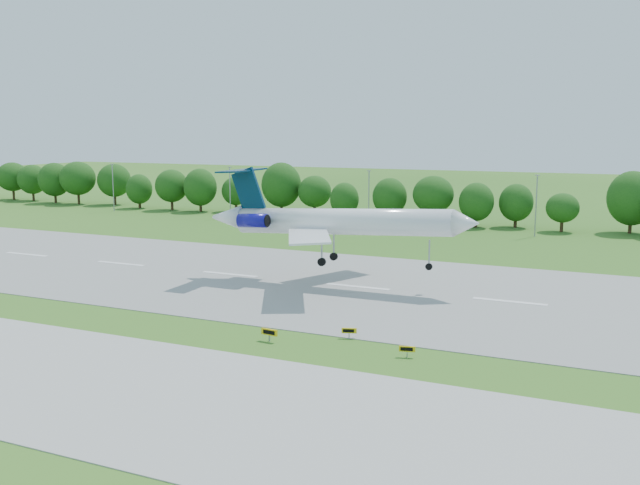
# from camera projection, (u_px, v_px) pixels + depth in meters

# --- Properties ---
(ground) EXTENTS (600.00, 600.00, 0.00)m
(ground) POSITION_uv_depth(u_px,v_px,m) (268.00, 336.00, 72.99)
(ground) COLOR #245616
(ground) RESTS_ON ground
(runway) EXTENTS (400.00, 45.00, 0.08)m
(runway) POSITION_uv_depth(u_px,v_px,m) (358.00, 287.00, 95.44)
(runway) COLOR gray
(runway) RESTS_ON ground
(taxiway) EXTENTS (400.00, 23.00, 0.08)m
(taxiway) POSITION_uv_depth(u_px,v_px,m) (160.00, 394.00, 56.81)
(taxiway) COLOR #ADADA8
(taxiway) RESTS_ON ground
(tree_line) EXTENTS (288.40, 8.40, 10.40)m
(tree_line) POSITION_uv_depth(u_px,v_px,m) (471.00, 198.00, 154.65)
(tree_line) COLOR #382314
(tree_line) RESTS_ON ground
(light_poles) EXTENTS (175.90, 0.25, 12.19)m
(light_poles) POSITION_uv_depth(u_px,v_px,m) (448.00, 201.00, 146.67)
(light_poles) COLOR gray
(light_poles) RESTS_ON ground
(airliner) EXTENTS (38.19, 27.85, 12.82)m
(airliner) POSITION_uv_depth(u_px,v_px,m) (329.00, 220.00, 95.74)
(airliner) COLOR white
(airliner) RESTS_ON ground
(taxi_sign_left) EXTENTS (1.84, 0.41, 1.29)m
(taxi_sign_left) POSITION_uv_depth(u_px,v_px,m) (269.00, 332.00, 70.92)
(taxi_sign_left) COLOR gray
(taxi_sign_left) RESTS_ON ground
(taxi_sign_centre) EXTENTS (1.52, 0.53, 1.07)m
(taxi_sign_centre) POSITION_uv_depth(u_px,v_px,m) (407.00, 349.00, 66.01)
(taxi_sign_centre) COLOR gray
(taxi_sign_centre) RESTS_ON ground
(taxi_sign_right) EXTENTS (1.51, 0.64, 1.08)m
(taxi_sign_right) POSITION_uv_depth(u_px,v_px,m) (349.00, 331.00, 71.99)
(taxi_sign_right) COLOR gray
(taxi_sign_right) RESTS_ON ground
(service_vehicle_a) EXTENTS (3.64, 1.69, 1.16)m
(service_vehicle_a) POSITION_uv_depth(u_px,v_px,m) (290.00, 222.00, 158.75)
(service_vehicle_a) COLOR white
(service_vehicle_a) RESTS_ON ground
(service_vehicle_b) EXTENTS (3.78, 2.63, 1.19)m
(service_vehicle_b) POSITION_uv_depth(u_px,v_px,m) (305.00, 219.00, 162.96)
(service_vehicle_b) COLOR white
(service_vehicle_b) RESTS_ON ground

